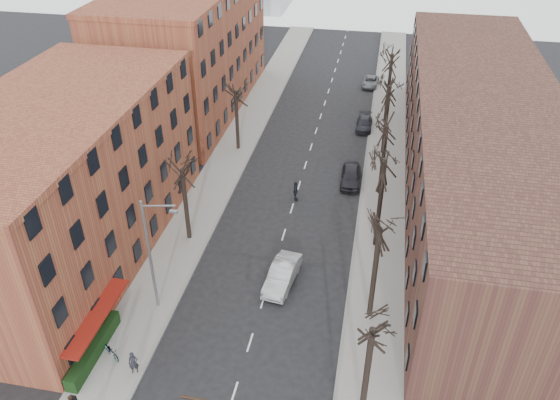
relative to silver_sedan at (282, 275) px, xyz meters
The scene contains 22 objects.
sidewalk_left 22.75m from the silver_sedan, 113.31° to the left, with size 4.00×90.00×0.15m, color gray.
sidewalk_right 22.04m from the silver_sedan, 71.47° to the left, with size 4.00×90.00×0.15m, color gray.
building_left_near 17.80m from the silver_sedan, behind, with size 12.00×26.00×12.00m, color brown.
building_left_far 34.93m from the silver_sedan, 119.63° to the left, with size 12.00×28.00×14.00m, color brown.
building_right 22.24m from the silver_sedan, 46.64° to the left, with size 12.00×50.00×10.00m, color #523226.
awning_left 13.22m from the silver_sedan, 142.03° to the right, with size 1.20×7.00×0.15m, color maroon.
hedge 13.91m from the silver_sedan, 139.03° to the right, with size 0.80×6.00×1.00m, color black.
tree_right_b 6.98m from the silver_sedan, 17.78° to the right, with size 5.20×5.20×10.80m, color black, non-canonical shape.
tree_right_c 8.88m from the silver_sedan, 41.71° to the left, with size 5.20×5.20×11.60m, color black, non-canonical shape.
tree_right_d 15.39m from the silver_sedan, 64.57° to the left, with size 5.20×5.20×10.00m, color black, non-canonical shape.
tree_right_e 22.87m from the silver_sedan, 73.22° to the left, with size 5.20×5.20×10.80m, color black, non-canonical shape.
tree_right_f 30.61m from the silver_sedan, 77.55° to the left, with size 5.20×5.20×11.60m, color black, non-canonical shape.
tree_left_a 9.47m from the silver_sedan, 155.70° to the left, with size 5.20×5.20×9.50m, color black, non-canonical shape.
tree_left_b 21.68m from the silver_sedan, 113.39° to the left, with size 5.20×5.20×9.50m, color black, non-canonical shape.
streetlight 9.95m from the silver_sedan, 152.85° to the right, with size 2.45×0.22×9.03m.
silver_sedan is the anchor object (origin of this frame).
parked_car_near 15.73m from the silver_sedan, 76.07° to the left, with size 1.86×4.62×1.57m, color black.
parked_car_mid 27.85m from the silver_sedan, 81.12° to the left, with size 1.74×4.28×1.24m, color black.
parked_car_far 40.97m from the silver_sedan, 83.97° to the left, with size 1.96×4.25×1.18m, color slate.
pedestrian_a 12.37m from the silver_sedan, 126.76° to the right, with size 0.60×0.39×1.64m, color black.
pedestrian_crossing 11.32m from the silver_sedan, 94.64° to the left, with size 1.14×0.48×1.95m, color black.
bicycle 12.98m from the silver_sedan, 136.01° to the right, with size 0.58×1.66×0.87m, color gray.
Camera 1 is at (6.69, -16.00, 27.75)m, focal length 35.00 mm.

